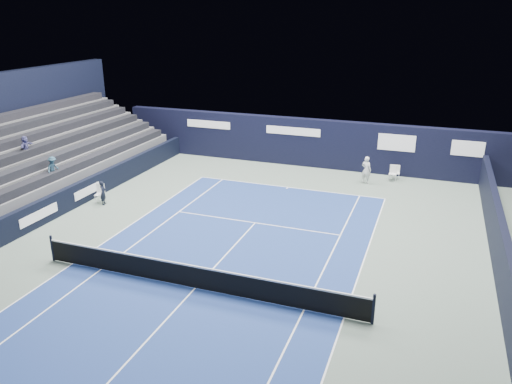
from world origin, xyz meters
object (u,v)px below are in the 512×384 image
folding_chair_back_a (393,170)px  tennis_player (366,170)px  tennis_net (195,276)px  folding_chair_back_b (396,171)px  line_judge_chair (100,192)px

folding_chair_back_a → tennis_player: size_ratio=0.60×
tennis_net → tennis_player: bearing=74.0°
folding_chair_back_a → tennis_net: 16.19m
tennis_net → folding_chair_back_a: bearing=70.0°
folding_chair_back_b → tennis_player: size_ratio=0.53×
line_judge_chair → tennis_net: bearing=-49.4°
folding_chair_back_b → line_judge_chair: line_judge_chair is taller
line_judge_chair → tennis_player: tennis_player is taller
tennis_net → tennis_player: 14.77m
folding_chair_back_a → tennis_net: (-5.54, -15.21, -0.14)m
folding_chair_back_b → tennis_net: bearing=-114.3°
line_judge_chair → tennis_player: size_ratio=0.62×
line_judge_chair → tennis_net: 10.63m
line_judge_chair → tennis_net: (8.65, -6.18, -0.07)m
line_judge_chair → folding_chair_back_a: bearing=18.6°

